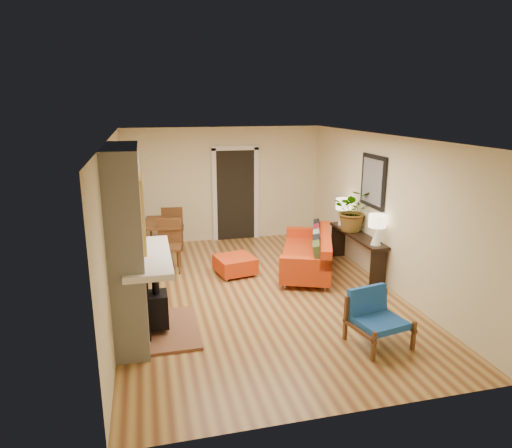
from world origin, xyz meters
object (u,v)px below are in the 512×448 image
Objects in this scene: console_table at (357,241)px; lamp_near at (377,226)px; lamp_far at (343,208)px; blue_chair at (375,314)px; sofa at (311,253)px; ottoman at (235,264)px; dining_table at (167,229)px; houseplant at (353,210)px.

lamp_near reaches higher than console_table.
blue_chair is at bearing -106.65° from lamp_far.
sofa is 1.41m from lamp_near.
lamp_near reaches higher than ottoman.
lamp_near and lamp_far have the same top height.
sofa is 4.15× the size of lamp_near.
lamp_far reaches higher than dining_table.
sofa is at bearing 87.81° from blue_chair.
lamp_far is (0.00, 1.39, 0.00)m from lamp_near.
ottoman is at bearing -171.47° from lamp_far.
lamp_near is (0.00, -0.70, 0.49)m from console_table.
dining_table is (-1.17, 1.14, 0.45)m from ottoman.
blue_chair is (-0.10, -2.70, 0.03)m from sofa.
blue_chair is 0.97× the size of houseplant.
console_table is 0.60m from houseplant.
dining_table is 3.58m from lamp_far.
lamp_far is at bearing 90.00° from console_table.
houseplant reaches higher than dining_table.
ottoman is 2.66m from lamp_near.
lamp_far reaches higher than blue_chair.
dining_table reaches higher than blue_chair.
sofa is 4.15× the size of lamp_far.
console_table is at bearing -90.00° from lamp_far.
sofa is 2.70m from blue_chair.
dining_table is at bearing 152.88° from sofa.
console_table is at bearing -10.16° from sofa.
sofa is at bearing -176.69° from houseplant.
lamp_near is 1.00× the size of lamp_far.
lamp_far is (0.97, 3.24, 0.67)m from blue_chair.
dining_table reaches higher than sofa.
blue_chair is 4.75m from dining_table.
sofa is 0.91m from console_table.
ottoman is 1.69m from dining_table.
ottoman is at bearing 155.43° from lamp_near.
console_table is 3.43× the size of lamp_far.
dining_table is at bearing 147.73° from lamp_near.
blue_chair is 0.44× the size of console_table.
dining_table is at bearing 135.78° from ottoman.
ottoman is at bearing -44.22° from dining_table.
blue_chair is 2.19m from lamp_near.
blue_chair is at bearing -65.42° from ottoman.
lamp_far reaches higher than console_table.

